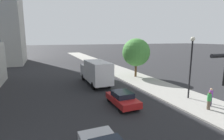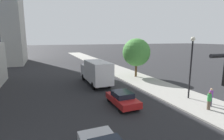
% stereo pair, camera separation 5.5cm
% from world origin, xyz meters
% --- Properties ---
extents(sidewalk, '(5.26, 120.00, 0.15)m').
position_xyz_m(sidewalk, '(8.69, 20.00, 0.07)').
color(sidewalk, '#9E9B93').
rests_on(sidewalk, ground).
extents(street_lamp, '(0.44, 0.44, 6.30)m').
position_xyz_m(street_lamp, '(8.83, 13.33, 4.23)').
color(street_lamp, black).
rests_on(street_lamp, sidewalk).
extents(street_tree, '(4.45, 4.45, 6.20)m').
position_xyz_m(street_tree, '(9.05, 24.57, 4.11)').
color(street_tree, brown).
rests_on(street_tree, sidewalk).
extents(car_red, '(1.89, 4.08, 1.36)m').
position_xyz_m(car_red, '(1.71, 14.40, 0.70)').
color(car_red, red).
rests_on(car_red, ground).
extents(box_truck, '(2.42, 7.89, 3.31)m').
position_xyz_m(box_truck, '(1.71, 22.76, 1.82)').
color(box_truck, silver).
rests_on(box_truck, ground).
extents(pedestrian_green_shirt, '(0.34, 0.34, 1.60)m').
position_xyz_m(pedestrian_green_shirt, '(8.12, 10.40, 0.96)').
color(pedestrian_green_shirt, brown).
rests_on(pedestrian_green_shirt, sidewalk).
extents(pedestrian_purple_shirt, '(0.34, 0.34, 1.68)m').
position_xyz_m(pedestrian_purple_shirt, '(8.99, 10.93, 1.01)').
color(pedestrian_purple_shirt, '#38334C').
rests_on(pedestrian_purple_shirt, sidewalk).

